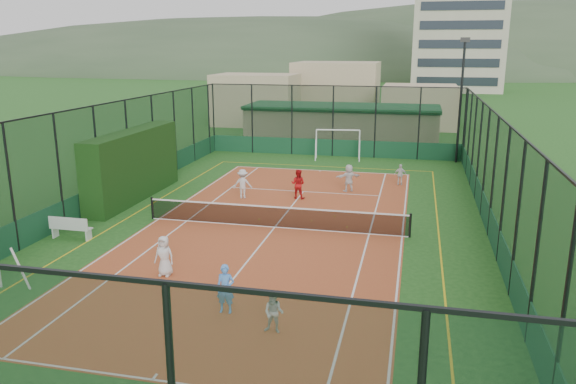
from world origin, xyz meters
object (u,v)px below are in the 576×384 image
Objects in this scene: floodlight_ne at (461,101)px; white_bench at (71,227)px; child_near_mid at (225,289)px; child_far_right at (400,175)px; child_near_left at (164,256)px; clubhouse at (342,125)px; child_near_right at (274,313)px; coach at (298,184)px; futsal_goal_far at (338,144)px; child_far_back at (349,178)px; child_far_left at (243,184)px; apartment_tower at (460,2)px.

floodlight_ne reaches higher than white_bench.
child_far_right is (4.52, 17.28, -0.15)m from child_near_mid.
child_near_left is (-11.00, -22.58, -3.40)m from floodlight_ne.
clubhouse is 13.87m from child_far_right.
white_bench is at bearing 144.95° from child_near_mid.
floodlight_ne is 26.62m from child_near_right.
clubhouse reaches higher than coach.
coach is (-0.00, -17.03, -0.79)m from clubhouse.
white_bench is (-16.40, -19.87, -3.63)m from floodlight_ne.
white_bench is (-7.80, -25.27, -1.08)m from clubhouse.
white_bench is 6.04m from child_near_left.
child_near_right is (1.70, -0.87, -0.16)m from child_near_mid.
futsal_goal_far is 2.03× the size of coach.
white_bench is 11.58m from child_near_right.
clubhouse is 9.86× the size of coach.
white_bench is at bearing -107.15° from clubhouse.
clubhouse is 10.15× the size of child_far_back.
floodlight_ne is 8.69m from futsal_goal_far.
futsal_goal_far is 2.66× the size of child_near_right.
child_near_mid is (-8.04, -24.74, -3.37)m from floodlight_ne.
futsal_goal_far is 2.20× the size of child_near_left.
floodlight_ne is at bearing 67.18° from child_near_mid.
child_near_right is at bearing 103.14° from child_far_left.
child_near_right is (4.66, -3.04, -0.12)m from child_near_left.
child_near_mid is (-11.44, -90.14, -14.24)m from apartment_tower.
child_near_mid is at bearing -97.13° from futsal_goal_far.
coach is (-8.60, -11.63, -3.34)m from floodlight_ne.
child_far_back is (2.38, -14.96, -0.82)m from clubhouse.
floodlight_ne is 25.34m from child_near_left.
apartment_tower is 17.01× the size of white_bench.
coach reaches higher than child_near_mid.
clubhouse is at bearing -108.60° from child_far_back.
apartment_tower is at bearing 87.02° from floodlight_ne.
white_bench is at bearing 152.70° from child_near_right.
child_far_left reaches higher than child_far_back.
clubhouse is at bearing 73.13° from white_bench.
apartment_tower reaches higher than futsal_goal_far.
apartment_tower is 20.08× the size of child_near_mid.
child_near_right is 14.16m from coach.
child_far_back is at bearing 91.99° from child_near_right.
child_near_right is 0.98× the size of child_far_right.
futsal_goal_far is 2.09× the size of child_far_back.
floodlight_ne is at bearing 78.53° from child_near_right.
apartment_tower is at bearing -124.96° from child_far_back.
child_far_right is (-3.51, -7.46, -3.52)m from floodlight_ne.
child_far_back is at bearing -97.31° from apartment_tower.
apartment_tower reaches higher than coach.
clubhouse reaches higher than futsal_goal_far.
white_bench is 1.14× the size of coach.
apartment_tower reaches higher than floodlight_ne.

